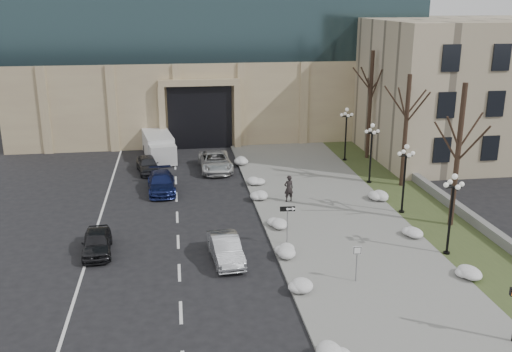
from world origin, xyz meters
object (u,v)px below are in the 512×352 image
Objects in this scene: car_e at (148,164)px; keep_sign at (357,256)px; car_d at (215,161)px; one_way_sign at (290,213)px; car_b at (226,249)px; lamppost_b at (405,169)px; car_a at (97,242)px; lamppost_a at (452,203)px; lamppost_c at (371,145)px; lamppost_d at (346,127)px; box_truck at (159,147)px; car_c at (161,183)px; pedestrian at (289,188)px.

keep_sign is at bearing -72.34° from car_e.
car_d is at bearing 108.29° from keep_sign.
car_b is at bearing -155.91° from one_way_sign.
car_d is at bearing 134.10° from lamppost_b.
car_a is 14.39m from keep_sign.
car_d is at bearing 58.92° from car_a.
lamppost_c is (0.00, 13.00, 0.00)m from lamppost_a.
lamppost_b is at bearing -90.00° from lamppost_d.
box_truck is (0.85, 4.42, 0.33)m from car_e.
lamppost_c reaches higher than keep_sign.
car_b is at bearing -135.85° from lamppost_c.
lamppost_b is (19.30, 3.39, 2.41)m from car_a.
lamppost_d reaches higher than car_e.
car_e is (-5.54, 0.18, -0.08)m from car_d.
car_b is 17.27m from car_d.
lamppost_d is (19.30, 16.39, 2.41)m from car_a.
car_d is 16.67m from lamppost_b.
car_c is 13.25m from one_way_sign.
one_way_sign reaches higher than car_c.
car_c is (-3.61, 12.28, 0.00)m from car_b.
car_d is at bearing -75.14° from pedestrian.
car_a is at bearing -108.34° from car_e.
lamppost_d is (0.00, 13.00, 0.00)m from lamppost_b.
car_a is 1.92× the size of keep_sign.
one_way_sign is at bearing -128.71° from lamppost_c.
box_truck reaches higher than car_b.
car_e is 0.84× the size of lamppost_c.
car_b is 7.19m from keep_sign.
box_truck is 21.91m from one_way_sign.
car_c reaches higher than car_a.
keep_sign is at bearing 82.46° from pedestrian.
car_c is 1.01× the size of lamppost_c.
pedestrian is (4.45, -8.70, 0.30)m from car_d.
box_truck is at bearing 94.87° from car_b.
car_d is 21.78m from lamppost_a.
car_d is 12.88m from lamppost_c.
car_c is 9.58m from box_truck.
keep_sign is (5.44, -20.80, 0.73)m from car_d.
lamppost_d is at bearing 36.40° from car_a.
car_a is 15.60m from car_e.
pedestrian is 0.40× the size of lamppost_a.
one_way_sign reaches higher than car_e.
lamppost_a is (12.25, -1.11, 2.38)m from car_b.
lamppost_c is at bearing 23.19° from car_a.
car_a is 0.82× the size of lamppost_d.
car_e is 23.70m from keep_sign.
one_way_sign reaches higher than pedestrian.
car_e is at bearing -176.77° from lamppost_d.
car_c is 2.55× the size of pedestrian.
keep_sign reaches higher than car_e.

